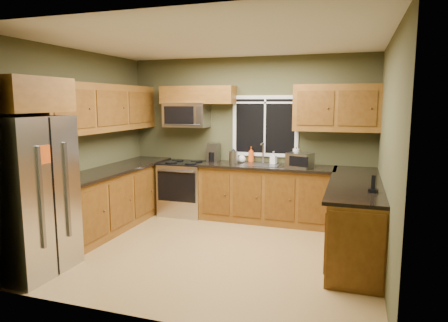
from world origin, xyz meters
The scene contains 29 objects.
floor centered at (0.00, 0.00, 0.00)m, with size 4.20×4.20×0.00m, color #A07C46.
ceiling centered at (0.00, 0.00, 2.70)m, with size 4.20×4.20×0.00m, color white.
back_wall centered at (0.00, 1.80, 1.35)m, with size 4.20×4.20×0.00m, color #444327.
front_wall centered at (0.00, -1.80, 1.35)m, with size 4.20×4.20×0.00m, color #444327.
left_wall centered at (-2.10, 0.00, 1.35)m, with size 3.60×3.60×0.00m, color #444327.
right_wall centered at (2.10, 0.00, 1.35)m, with size 3.60×3.60×0.00m, color #444327.
window centered at (0.30, 1.78, 1.55)m, with size 1.12×0.03×1.02m.
base_cabinets_left centered at (-1.80, 0.48, 0.45)m, with size 0.60×2.65×0.90m, color brown.
countertop_left centered at (-1.78, 0.48, 0.92)m, with size 0.65×2.65×0.04m, color black.
base_cabinets_back centered at (0.42, 1.50, 0.45)m, with size 2.17×0.60×0.90m, color brown.
countertop_back centered at (0.42, 1.48, 0.92)m, with size 2.17×0.65×0.04m, color black.
base_cabinets_peninsula centered at (1.80, 0.54, 0.45)m, with size 0.60×2.52×0.90m.
countertop_peninsula centered at (1.78, 0.55, 0.92)m, with size 0.65×2.50×0.04m, color black.
upper_cabinets_left centered at (-1.94, 0.48, 1.86)m, with size 0.33×2.65×0.72m, color brown.
upper_cabinets_back_left centered at (-0.85, 1.64, 2.07)m, with size 1.30×0.33×0.30m, color brown.
upper_cabinets_back_right centered at (1.45, 1.64, 1.86)m, with size 1.30×0.33×0.72m, color brown.
upper_cabinet_over_fridge centered at (-1.74, -1.30, 2.03)m, with size 0.72×0.90×0.38m, color brown.
refrigerator centered at (-1.74, -1.30, 0.90)m, with size 0.74×0.90×1.80m.
range centered at (-1.05, 1.47, 0.47)m, with size 0.76×0.69×0.94m.
microwave centered at (-1.05, 1.61, 1.73)m, with size 0.76×0.41×0.42m.
sink centered at (0.30, 1.49, 0.95)m, with size 0.60×0.42×0.36m.
toaster_oven centered at (0.94, 1.39, 1.06)m, with size 0.44×0.39×0.23m.
coffee_maker centered at (-0.57, 1.64, 1.08)m, with size 0.19×0.26×0.31m.
kettle centered at (-0.16, 1.48, 1.06)m, with size 0.16×0.16×0.25m.
paper_towel_roll centered at (0.85, 1.68, 1.07)m, with size 0.12×0.12×0.29m.
soap_bottle_a centered at (0.09, 1.70, 1.07)m, with size 0.10×0.10×0.26m, color #D24E13.
soap_bottle_b centered at (0.48, 1.65, 1.04)m, with size 0.09×0.09×0.20m, color white.
soap_bottle_c centered at (-0.06, 1.63, 1.02)m, with size 0.13×0.13×0.17m, color white.
cordless_phone centered at (1.97, -0.08, 1.00)m, with size 0.11×0.11×0.20m.
Camera 1 is at (1.74, -4.79, 1.95)m, focal length 32.00 mm.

